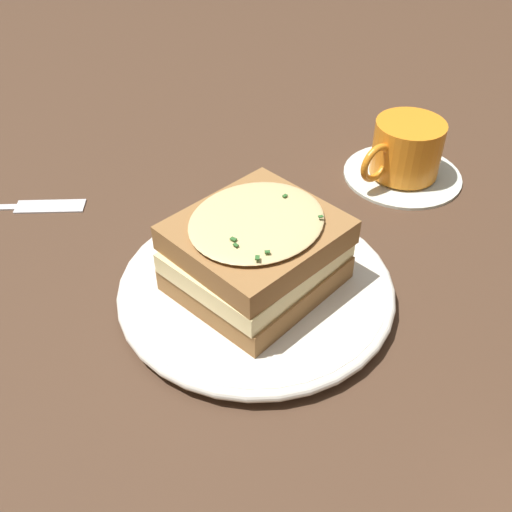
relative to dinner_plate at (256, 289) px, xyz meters
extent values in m
plane|color=#473021|center=(-0.02, 0.00, -0.01)|extent=(2.40, 2.40, 0.00)
cylinder|color=silver|center=(0.00, 0.00, 0.00)|extent=(0.22, 0.22, 0.02)
torus|color=silver|center=(0.00, 0.00, 0.00)|extent=(0.24, 0.24, 0.01)
cube|color=olive|center=(0.00, 0.00, 0.02)|extent=(0.16, 0.16, 0.02)
cube|color=#EFDB93|center=(0.00, 0.00, 0.04)|extent=(0.16, 0.16, 0.02)
cube|color=olive|center=(0.00, 0.00, 0.06)|extent=(0.17, 0.16, 0.02)
ellipsoid|color=#DBBC7F|center=(0.00, 0.00, 0.07)|extent=(0.15, 0.14, 0.01)
cube|color=#2D6028|center=(-0.01, 0.05, 0.08)|extent=(0.00, 0.00, 0.00)
cube|color=#2D6028|center=(0.04, 0.02, 0.08)|extent=(0.00, 0.00, 0.00)
cube|color=#2D6028|center=(0.04, -0.01, 0.08)|extent=(0.00, 0.00, 0.00)
cube|color=#2D6028|center=(0.03, -0.01, 0.08)|extent=(0.00, 0.01, 0.00)
cube|color=#2D6028|center=(-0.03, 0.02, 0.08)|extent=(0.00, 0.00, 0.00)
cube|color=#2D6028|center=(0.05, 0.01, 0.08)|extent=(0.01, 0.00, 0.00)
cylinder|color=silver|center=(-0.23, 0.11, -0.01)|extent=(0.13, 0.13, 0.01)
cylinder|color=orange|center=(-0.23, 0.11, 0.03)|extent=(0.08, 0.08, 0.06)
cylinder|color=#381E0F|center=(-0.23, 0.11, 0.05)|extent=(0.06, 0.06, 0.00)
torus|color=orange|center=(-0.19, 0.08, 0.03)|extent=(0.04, 0.03, 0.04)
cube|color=silver|center=(-0.08, -0.24, -0.01)|extent=(0.04, 0.07, 0.00)
cube|color=#333335|center=(-0.08, -0.23, -0.01)|extent=(0.01, 0.04, 0.00)
cube|color=#333335|center=(-0.08, -0.23, -0.01)|extent=(0.01, 0.04, 0.00)
cube|color=#333335|center=(-0.07, -0.23, -0.01)|extent=(0.01, 0.04, 0.00)
camera|label=1|loc=(0.36, 0.09, 0.36)|focal=42.00mm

